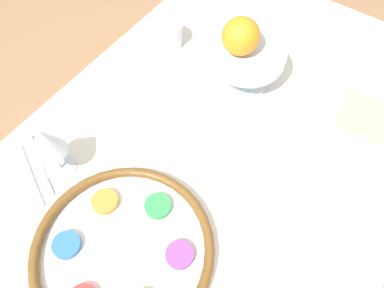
{
  "coord_description": "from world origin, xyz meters",
  "views": [
    {
      "loc": [
        -0.35,
        -0.21,
        1.49
      ],
      "look_at": [
        -0.0,
        0.04,
        0.8
      ],
      "focal_mm": 35.0,
      "sensor_mm": 36.0,
      "label": 1
    }
  ],
  "objects_px": {
    "bread_plate": "(364,117)",
    "napkin_roll": "(337,167)",
    "fruit_stand": "(247,58)",
    "cup_near": "(167,35)",
    "seder_plate": "(123,250)",
    "wine_glass": "(45,143)",
    "orange_fruit": "(241,36)"
  },
  "relations": [
    {
      "from": "orange_fruit",
      "to": "bread_plate",
      "type": "bearing_deg",
      "value": -77.77
    },
    {
      "from": "bread_plate",
      "to": "napkin_roll",
      "type": "relative_size",
      "value": 1.22
    },
    {
      "from": "seder_plate",
      "to": "wine_glass",
      "type": "distance_m",
      "value": 0.26
    },
    {
      "from": "napkin_roll",
      "to": "bread_plate",
      "type": "bearing_deg",
      "value": 0.34
    },
    {
      "from": "seder_plate",
      "to": "fruit_stand",
      "type": "bearing_deg",
      "value": 4.43
    },
    {
      "from": "fruit_stand",
      "to": "wine_glass",
      "type": "bearing_deg",
      "value": 156.88
    },
    {
      "from": "seder_plate",
      "to": "bread_plate",
      "type": "relative_size",
      "value": 1.84
    },
    {
      "from": "bread_plate",
      "to": "cup_near",
      "type": "height_order",
      "value": "cup_near"
    },
    {
      "from": "bread_plate",
      "to": "napkin_roll",
      "type": "bearing_deg",
      "value": -179.66
    },
    {
      "from": "seder_plate",
      "to": "cup_near",
      "type": "bearing_deg",
      "value": 28.43
    },
    {
      "from": "bread_plate",
      "to": "napkin_roll",
      "type": "xyz_separation_m",
      "value": [
        -0.17,
        -0.0,
        0.01
      ]
    },
    {
      "from": "orange_fruit",
      "to": "cup_near",
      "type": "distance_m",
      "value": 0.25
    },
    {
      "from": "orange_fruit",
      "to": "napkin_roll",
      "type": "height_order",
      "value": "orange_fruit"
    },
    {
      "from": "seder_plate",
      "to": "cup_near",
      "type": "distance_m",
      "value": 0.58
    },
    {
      "from": "wine_glass",
      "to": "orange_fruit",
      "type": "bearing_deg",
      "value": -22.03
    },
    {
      "from": "fruit_stand",
      "to": "napkin_roll",
      "type": "distance_m",
      "value": 0.33
    },
    {
      "from": "orange_fruit",
      "to": "cup_near",
      "type": "xyz_separation_m",
      "value": [
        0.01,
        0.22,
        -0.11
      ]
    },
    {
      "from": "bread_plate",
      "to": "wine_glass",
      "type": "bearing_deg",
      "value": 135.78
    },
    {
      "from": "wine_glass",
      "to": "cup_near",
      "type": "relative_size",
      "value": 1.86
    },
    {
      "from": "fruit_stand",
      "to": "cup_near",
      "type": "distance_m",
      "value": 0.24
    },
    {
      "from": "orange_fruit",
      "to": "napkin_roll",
      "type": "bearing_deg",
      "value": -107.52
    },
    {
      "from": "wine_glass",
      "to": "orange_fruit",
      "type": "height_order",
      "value": "orange_fruit"
    },
    {
      "from": "seder_plate",
      "to": "wine_glass",
      "type": "bearing_deg",
      "value": 75.27
    },
    {
      "from": "fruit_stand",
      "to": "orange_fruit",
      "type": "height_order",
      "value": "orange_fruit"
    },
    {
      "from": "wine_glass",
      "to": "napkin_roll",
      "type": "bearing_deg",
      "value": -55.6
    },
    {
      "from": "bread_plate",
      "to": "seder_plate",
      "type": "bearing_deg",
      "value": 155.44
    },
    {
      "from": "bread_plate",
      "to": "napkin_roll",
      "type": "distance_m",
      "value": 0.17
    },
    {
      "from": "bread_plate",
      "to": "napkin_roll",
      "type": "height_order",
      "value": "napkin_roll"
    },
    {
      "from": "seder_plate",
      "to": "napkin_roll",
      "type": "height_order",
      "value": "napkin_roll"
    },
    {
      "from": "seder_plate",
      "to": "bread_plate",
      "type": "distance_m",
      "value": 0.63
    },
    {
      "from": "napkin_roll",
      "to": "cup_near",
      "type": "height_order",
      "value": "cup_near"
    },
    {
      "from": "cup_near",
      "to": "orange_fruit",
      "type": "bearing_deg",
      "value": -91.96
    }
  ]
}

